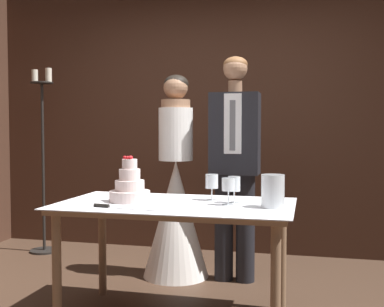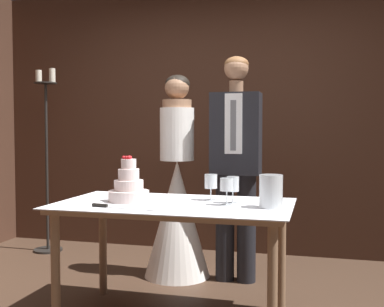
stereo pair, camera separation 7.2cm
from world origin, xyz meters
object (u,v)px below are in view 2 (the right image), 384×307
at_px(cake_knife, 111,207).
at_px(wine_glass_middle, 227,186).
at_px(cake_table, 174,216).
at_px(wine_glass_near, 211,183).
at_px(hurricane_candle, 271,192).
at_px(tiered_cake, 129,188).
at_px(candle_stand, 47,167).
at_px(bride, 177,203).
at_px(groom, 236,159).
at_px(wine_glass_far, 233,185).

bearing_deg(cake_knife, wine_glass_middle, 30.29).
bearing_deg(wine_glass_middle, cake_table, 179.87).
bearing_deg(wine_glass_near, hurricane_candle, -26.45).
height_order(tiered_cake, candle_stand, candle_stand).
bearing_deg(cake_table, bride, 105.39).
bearing_deg(groom, cake_table, -105.40).
bearing_deg(bride, hurricane_candle, -47.12).
distance_m(wine_glass_near, groom, 0.72).
distance_m(tiered_cake, candle_stand, 1.96).
bearing_deg(bride, cake_table, -74.61).
distance_m(cake_table, tiered_cake, 0.35).
xyz_separation_m(wine_glass_far, candle_stand, (-2.08, 1.24, -0.02)).
height_order(tiered_cake, wine_glass_middle, tiered_cake).
xyz_separation_m(cake_table, bride, (-0.24, 0.89, -0.06)).
bearing_deg(groom, tiered_cake, -121.56).
xyz_separation_m(wine_glass_near, candle_stand, (-1.92, 1.17, -0.02)).
bearing_deg(cake_knife, wine_glass_near, 48.68).
relative_size(cake_table, wine_glass_far, 8.75).
height_order(cake_knife, wine_glass_far, wine_glass_far).
relative_size(wine_glass_near, groom, 0.10).
distance_m(wine_glass_near, candle_stand, 2.25).
height_order(wine_glass_near, bride, bride).
bearing_deg(candle_stand, wine_glass_near, -31.26).
bearing_deg(wine_glass_middle, bride, 123.22).
bearing_deg(wine_glass_far, candle_stand, 149.16).
relative_size(cake_knife, hurricane_candle, 2.09).
xyz_separation_m(wine_glass_middle, candle_stand, (-2.06, 1.34, -0.02)).
bearing_deg(candle_stand, cake_table, -37.85).
xyz_separation_m(cake_table, candle_stand, (-1.73, 1.34, 0.17)).
bearing_deg(tiered_cake, candle_stand, 136.56).
bearing_deg(groom, wine_glass_near, -93.61).
bearing_deg(hurricane_candle, wine_glass_middle, 173.58).
bearing_deg(cake_table, cake_knife, -138.76).
height_order(wine_glass_near, wine_glass_far, wine_glass_near).
height_order(wine_glass_near, hurricane_candle, hurricane_candle).
relative_size(cake_knife, wine_glass_middle, 2.46).
bearing_deg(wine_glass_near, wine_glass_middle, -51.38).
relative_size(tiered_cake, bride, 0.18).
distance_m(cake_table, groom, 0.97).
distance_m(wine_glass_middle, wine_glass_far, 0.10).
distance_m(wine_glass_middle, bride, 1.09).
relative_size(tiered_cake, wine_glass_near, 1.72).
height_order(wine_glass_near, candle_stand, candle_stand).
xyz_separation_m(tiered_cake, candle_stand, (-1.42, 1.35, 0.00)).
xyz_separation_m(wine_glass_far, hurricane_candle, (0.25, -0.13, -0.02)).
height_order(cake_table, hurricane_candle, hurricane_candle).
height_order(wine_glass_middle, hurricane_candle, hurricane_candle).
bearing_deg(wine_glass_near, groom, 86.39).
distance_m(hurricane_candle, groom, 1.00).
bearing_deg(candle_stand, tiered_cake, -43.44).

